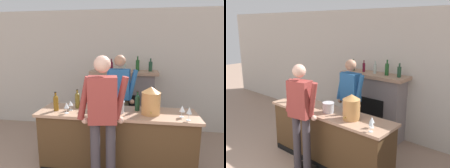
{
  "view_description": "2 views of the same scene",
  "coord_description": "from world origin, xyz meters",
  "views": [
    {
      "loc": [
        0.44,
        -0.66,
        1.96
      ],
      "look_at": [
        -0.04,
        2.54,
        1.33
      ],
      "focal_mm": 32.0,
      "sensor_mm": 36.0,
      "label": 1
    },
    {
      "loc": [
        2.86,
        -0.74,
        2.44
      ],
      "look_at": [
        -0.14,
        2.72,
        1.33
      ],
      "focal_mm": 40.0,
      "sensor_mm": 36.0,
      "label": 2
    }
  ],
  "objects": [
    {
      "name": "fireplace_stone",
      "position": [
        0.06,
        3.69,
        0.72
      ],
      "size": [
        1.47,
        0.52,
        1.73
      ],
      "color": "gray",
      "rests_on": "ground_plane"
    },
    {
      "name": "wine_glass_back_row",
      "position": [
        1.08,
        2.01,
        1.1
      ],
      "size": [
        0.07,
        0.07,
        0.19
      ],
      "color": "silver",
      "rests_on": "bar_counter"
    },
    {
      "name": "wine_bottle_merlot_tall",
      "position": [
        -0.86,
        2.15,
        1.1
      ],
      "size": [
        0.08,
        0.08,
        0.3
      ],
      "color": "brown",
      "rests_on": "bar_counter"
    },
    {
      "name": "wine_glass_front_right",
      "position": [
        -0.65,
        2.05,
        1.08
      ],
      "size": [
        0.08,
        0.08,
        0.17
      ],
      "color": "silver",
      "rests_on": "bar_counter"
    },
    {
      "name": "wine_glass_by_dispenser",
      "position": [
        -0.3,
        2.04,
        1.08
      ],
      "size": [
        0.08,
        0.08,
        0.16
      ],
      "color": "silver",
      "rests_on": "bar_counter"
    },
    {
      "name": "ice_bucket_steel",
      "position": [
        0.1,
        2.19,
        1.05
      ],
      "size": [
        0.2,
        0.2,
        0.18
      ],
      "color": "silver",
      "rests_on": "bar_counter"
    },
    {
      "name": "person_customer",
      "position": [
        -0.03,
        1.7,
        1.03
      ],
      "size": [
        0.65,
        0.35,
        1.84
      ],
      "color": "#3B353B",
      "rests_on": "ground_plane"
    },
    {
      "name": "wall_back_panel",
      "position": [
        0.0,
        3.95,
        1.38
      ],
      "size": [
        12.0,
        0.07,
        2.75
      ],
      "color": "beige",
      "rests_on": "ground_plane"
    },
    {
      "name": "copper_dispenser",
      "position": [
        0.58,
        2.21,
        1.17
      ],
      "size": [
        0.28,
        0.32,
        0.41
      ],
      "color": "#BE8449",
      "rests_on": "bar_counter"
    },
    {
      "name": "wine_glass_front_left",
      "position": [
        1.02,
        2.14,
        1.08
      ],
      "size": [
        0.08,
        0.08,
        0.17
      ],
      "color": "silver",
      "rests_on": "bar_counter"
    },
    {
      "name": "person_bartender",
      "position": [
        0.05,
        2.86,
        1.0
      ],
      "size": [
        0.66,
        0.32,
        1.8
      ],
      "color": "#4F4B37",
      "rests_on": "ground_plane"
    },
    {
      "name": "wine_bottle_cabernet_heavy",
      "position": [
        0.39,
        2.33,
        1.1
      ],
      "size": [
        0.07,
        0.07,
        0.31
      ],
      "color": "#163A24",
      "rests_on": "bar_counter"
    },
    {
      "name": "bar_counter",
      "position": [
        0.07,
        2.23,
        0.48
      ],
      "size": [
        2.42,
        0.64,
        0.96
      ],
      "color": "#4C331C",
      "rests_on": "ground_plane"
    },
    {
      "name": "wine_bottle_rose_blush",
      "position": [
        -0.58,
        2.33,
        1.1
      ],
      "size": [
        0.08,
        0.08,
        0.31
      ],
      "color": "brown",
      "rests_on": "bar_counter"
    },
    {
      "name": "wine_glass_mid_counter",
      "position": [
        -0.64,
        2.19,
        1.07
      ],
      "size": [
        0.08,
        0.08,
        0.15
      ],
      "color": "silver",
      "rests_on": "bar_counter"
    }
  ]
}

